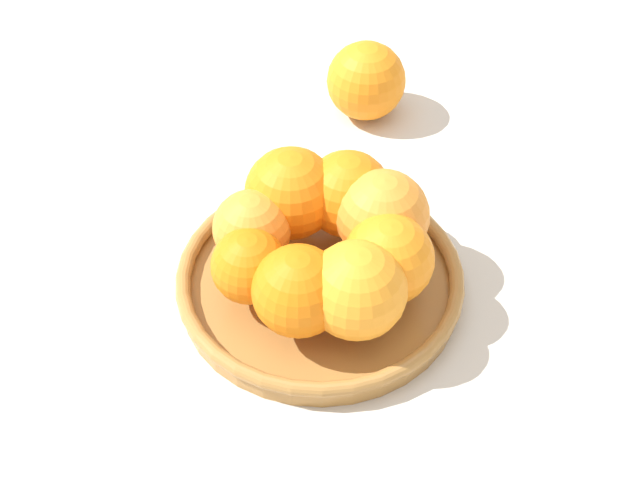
# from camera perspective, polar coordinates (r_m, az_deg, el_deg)

# --- Properties ---
(ground_plane) EXTENTS (4.00, 4.00, 0.00)m
(ground_plane) POSITION_cam_1_polar(r_m,az_deg,el_deg) (0.79, 0.00, -3.25)
(ground_plane) COLOR beige
(fruit_bowl) EXTENTS (0.25, 0.25, 0.03)m
(fruit_bowl) POSITION_cam_1_polar(r_m,az_deg,el_deg) (0.78, 0.00, -2.61)
(fruit_bowl) COLOR #A57238
(fruit_bowl) RESTS_ON ground_plane
(orange_pile) EXTENTS (0.19, 0.19, 0.08)m
(orange_pile) POSITION_cam_1_polar(r_m,az_deg,el_deg) (0.74, 0.56, 0.11)
(orange_pile) COLOR orange
(orange_pile) RESTS_ON fruit_bowl
(stray_orange) EXTENTS (0.08, 0.08, 0.08)m
(stray_orange) POSITION_cam_1_polar(r_m,az_deg,el_deg) (0.96, 2.97, 10.15)
(stray_orange) COLOR orange
(stray_orange) RESTS_ON ground_plane
(napkin_folded) EXTENTS (0.20, 0.20, 0.01)m
(napkin_folded) POSITION_cam_1_polar(r_m,az_deg,el_deg) (0.73, 18.83, -12.91)
(napkin_folded) COLOR white
(napkin_folded) RESTS_ON ground_plane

